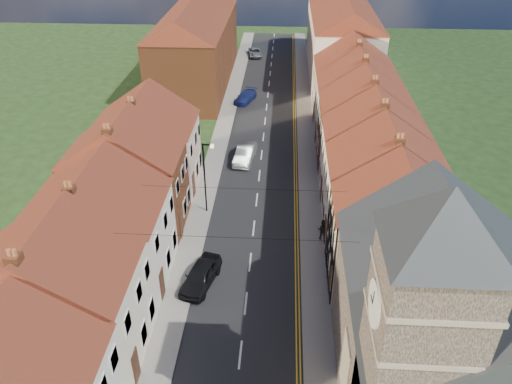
% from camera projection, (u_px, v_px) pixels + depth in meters
% --- Properties ---
extents(road, '(7.00, 90.00, 0.02)m').
position_uv_depth(road, '(262.00, 155.00, 48.24)').
color(road, black).
rests_on(road, ground).
extents(pavement_left, '(1.80, 90.00, 0.12)m').
position_uv_depth(pavement_left, '(216.00, 153.00, 48.44)').
color(pavement_left, '#A9A49A').
rests_on(pavement_left, ground).
extents(pavement_right, '(1.80, 90.00, 0.12)m').
position_uv_depth(pavement_right, '(307.00, 156.00, 48.00)').
color(pavement_right, '#A9A49A').
rests_on(pavement_right, ground).
extents(church, '(11.25, 14.25, 15.20)m').
position_uv_depth(church, '(443.00, 324.00, 22.10)').
color(church, '#2C251F').
rests_on(church, ground).
extents(cottage_r_tudor, '(8.30, 5.20, 9.00)m').
position_uv_depth(cottage_r_tudor, '(398.00, 226.00, 30.78)').
color(cottage_r_tudor, '#F3DFCC').
rests_on(cottage_r_tudor, ground).
extents(cottage_r_white_near, '(8.30, 6.00, 9.00)m').
position_uv_depth(cottage_r_white_near, '(384.00, 181.00, 35.34)').
color(cottage_r_white_near, '#F3DFCC').
rests_on(cottage_r_white_near, ground).
extents(cottage_r_cream_mid, '(8.30, 5.20, 9.00)m').
position_uv_depth(cottage_r_cream_mid, '(374.00, 147.00, 39.90)').
color(cottage_r_cream_mid, '#F3DFCC').
rests_on(cottage_r_cream_mid, ground).
extents(cottage_r_pink, '(8.30, 6.00, 9.00)m').
position_uv_depth(cottage_r_pink, '(365.00, 119.00, 44.47)').
color(cottage_r_pink, brown).
rests_on(cottage_r_pink, ground).
extents(cottage_r_white_far, '(8.30, 5.20, 9.00)m').
position_uv_depth(cottage_r_white_far, '(358.00, 97.00, 49.04)').
color(cottage_r_white_far, white).
rests_on(cottage_r_white_far, ground).
extents(cottage_r_cream_far, '(8.30, 6.00, 9.00)m').
position_uv_depth(cottage_r_cream_far, '(353.00, 78.00, 53.61)').
color(cottage_r_cream_far, beige).
rests_on(cottage_r_cream_far, ground).
extents(cottage_l_cream, '(8.30, 6.30, 9.10)m').
position_uv_depth(cottage_l_cream, '(58.00, 294.00, 25.63)').
color(cottage_l_cream, '#F3DFCC').
rests_on(cottage_l_cream, ground).
extents(cottage_l_white, '(8.30, 6.90, 8.80)m').
position_uv_depth(cottage_l_white, '(99.00, 224.00, 31.13)').
color(cottage_l_white, white).
rests_on(cottage_l_white, ground).
extents(cottage_l_brick_mid, '(8.30, 5.70, 9.10)m').
position_uv_depth(cottage_l_brick_mid, '(126.00, 173.00, 36.20)').
color(cottage_l_brick_mid, brown).
rests_on(cottage_l_brick_mid, ground).
extents(cottage_l_pink, '(8.30, 6.30, 8.80)m').
position_uv_depth(cottage_l_pink, '(146.00, 140.00, 41.19)').
color(cottage_l_pink, beige).
rests_on(cottage_l_pink, ground).
extents(block_right_far, '(8.30, 24.20, 10.50)m').
position_uv_depth(block_right_far, '(341.00, 34.00, 66.11)').
color(block_right_far, '#F3DFCC').
rests_on(block_right_far, ground).
extents(block_left_far, '(8.30, 24.20, 10.50)m').
position_uv_depth(block_left_far, '(196.00, 42.00, 62.82)').
color(block_left_far, brown).
rests_on(block_left_far, ground).
extents(lamppost, '(0.88, 0.15, 6.00)m').
position_uv_depth(lamppost, '(206.00, 174.00, 38.10)').
color(lamppost, black).
rests_on(lamppost, pavement_left).
extents(car_near, '(2.69, 4.49, 1.43)m').
position_uv_depth(car_near, '(201.00, 275.00, 32.51)').
color(car_near, black).
rests_on(car_near, ground).
extents(car_mid, '(2.07, 4.57, 1.45)m').
position_uv_depth(car_mid, '(245.00, 154.00, 46.91)').
color(car_mid, '#939699').
rests_on(car_mid, ground).
extents(car_far, '(2.92, 4.44, 1.20)m').
position_uv_depth(car_far, '(245.00, 97.00, 59.54)').
color(car_far, navy).
rests_on(car_far, ground).
extents(car_distant, '(2.54, 4.31, 1.13)m').
position_uv_depth(car_distant, '(255.00, 52.00, 75.01)').
color(car_distant, '#929699').
rests_on(car_distant, ground).
extents(pedestrian_right, '(0.90, 0.76, 1.65)m').
position_uv_depth(pedestrian_right, '(322.00, 229.00, 36.40)').
color(pedestrian_right, '#292421').
rests_on(pedestrian_right, pavement_right).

